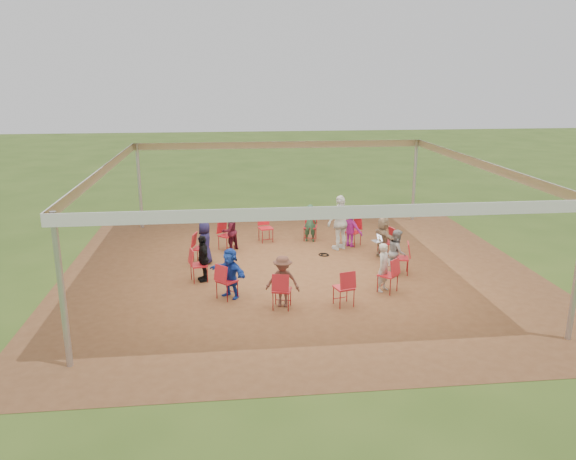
{
  "coord_description": "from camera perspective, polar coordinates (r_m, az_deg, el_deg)",
  "views": [
    {
      "loc": [
        -1.98,
        -14.91,
        5.3
      ],
      "look_at": [
        -0.26,
        0.3,
        1.06
      ],
      "focal_mm": 35.0,
      "sensor_mm": 36.0,
      "label": 1
    }
  ],
  "objects": [
    {
      "name": "person_seated_6",
      "position": [
        13.81,
        -5.89,
        -4.36
      ],
      "size": [
        1.12,
        1.13,
        1.25
      ],
      "primitive_type": "imported",
      "rotation": [
        0.0,
        0.0,
        -0.79
      ],
      "color": "#193CA5",
      "rests_on": "ground"
    },
    {
      "name": "chair_1",
      "position": [
        18.04,
        6.62,
        -0.21
      ],
      "size": [
        0.61,
        0.61,
        0.9
      ],
      "primitive_type": null,
      "rotation": [
        0.0,
        0.0,
        2.35
      ],
      "color": "red",
      "rests_on": "ground"
    },
    {
      "name": "chair_5",
      "position": [
        16.41,
        -8.81,
        -1.88
      ],
      "size": [
        0.54,
        0.52,
        0.9
      ],
      "primitive_type": null,
      "rotation": [
        0.0,
        0.0,
        -1.84
      ],
      "color": "red",
      "rests_on": "ground"
    },
    {
      "name": "chair_0",
      "position": [
        17.03,
        9.96,
        -1.29
      ],
      "size": [
        0.53,
        0.52,
        0.9
      ],
      "primitive_type": null,
      "rotation": [
        0.0,
        0.0,
        1.83
      ],
      "color": "red",
      "rests_on": "ground"
    },
    {
      "name": "person_seated_5",
      "position": [
        14.98,
        -8.62,
        -2.85
      ],
      "size": [
        0.55,
        0.8,
        1.25
      ],
      "primitive_type": "imported",
      "rotation": [
        0.0,
        0.0,
        -1.31
      ],
      "color": "black",
      "rests_on": "ground"
    },
    {
      "name": "tent",
      "position": [
        15.32,
        1.11,
        4.48
      ],
      "size": [
        10.33,
        10.33,
        3.0
      ],
      "color": "#B2B2B7",
      "rests_on": "ground"
    },
    {
      "name": "standing_person",
      "position": [
        17.51,
        5.38,
        0.77
      ],
      "size": [
        1.14,
        0.93,
        1.73
      ],
      "primitive_type": "imported",
      "rotation": [
        0.0,
        0.0,
        3.63
      ],
      "color": "white",
      "rests_on": "ground"
    },
    {
      "name": "dirt_patch",
      "position": [
        15.95,
        1.06,
        -3.9
      ],
      "size": [
        13.0,
        13.0,
        0.0
      ],
      "primitive_type": "plane",
      "color": "brown",
      "rests_on": "ground"
    },
    {
      "name": "chair_2",
      "position": [
        18.51,
        2.27,
        0.29
      ],
      "size": [
        0.52,
        0.54,
        0.9
      ],
      "primitive_type": null,
      "rotation": [
        0.0,
        0.0,
        2.87
      ],
      "color": "red",
      "rests_on": "ground"
    },
    {
      "name": "cable_coil",
      "position": [
        17.1,
        3.69,
        -2.52
      ],
      "size": [
        0.33,
        0.33,
        0.03
      ],
      "rotation": [
        0.0,
        0.0,
        0.05
      ],
      "color": "black",
      "rests_on": "ground"
    },
    {
      "name": "person_seated_8",
      "position": [
        14.33,
        9.72,
        -3.76
      ],
      "size": [
        0.53,
        0.53,
        1.25
      ],
      "primitive_type": "imported",
      "rotation": [
        0.0,
        0.0,
        0.78
      ],
      "color": "#B8B1A3",
      "rests_on": "ground"
    },
    {
      "name": "person_seated_1",
      "position": [
        17.89,
        6.43,
        0.27
      ],
      "size": [
        0.85,
        0.85,
        1.25
      ],
      "primitive_type": "imported",
      "rotation": [
        0.0,
        0.0,
        2.35
      ],
      "color": "#85146C",
      "rests_on": "ground"
    },
    {
      "name": "chair_6",
      "position": [
        15.02,
        -9.04,
        -3.55
      ],
      "size": [
        0.53,
        0.52,
        0.9
      ],
      "primitive_type": null,
      "rotation": [
        0.0,
        0.0,
        -1.31
      ],
      "color": "red",
      "rests_on": "ground"
    },
    {
      "name": "person_seated_2",
      "position": [
        18.35,
        2.24,
        0.74
      ],
      "size": [
        0.52,
        0.41,
        1.25
      ],
      "primitive_type": "imported",
      "rotation": [
        0.0,
        0.0,
        2.87
      ],
      "color": "#2B5338",
      "rests_on": "ground"
    },
    {
      "name": "person_seated_7",
      "position": [
        13.2,
        -0.55,
        -5.22
      ],
      "size": [
        0.88,
        0.6,
        1.25
      ],
      "primitive_type": "imported",
      "rotation": [
        0.0,
        0.0,
        -0.27
      ],
      "color": "brown",
      "rests_on": "ground"
    },
    {
      "name": "person_seated_9",
      "position": [
        15.63,
        11.01,
        -2.18
      ],
      "size": [
        0.5,
        0.68,
        1.25
      ],
      "primitive_type": "imported",
      "rotation": [
        0.0,
        0.0,
        1.3
      ],
      "color": "gray",
      "rests_on": "ground"
    },
    {
      "name": "chair_9",
      "position": [
        13.37,
        5.69,
        -5.86
      ],
      "size": [
        0.52,
        0.53,
        0.9
      ],
      "primitive_type": null,
      "rotation": [
        0.0,
        0.0,
        0.26
      ],
      "color": "red",
      "rests_on": "ground"
    },
    {
      "name": "ground",
      "position": [
        15.95,
        1.06,
        -3.92
      ],
      "size": [
        80.0,
        80.0,
        0.0
      ],
      "primitive_type": "plane",
      "color": "#3A551A",
      "rests_on": "ground"
    },
    {
      "name": "chair_4",
      "position": [
        17.61,
        -6.25,
        -0.58
      ],
      "size": [
        0.61,
        0.61,
        0.9
      ],
      "primitive_type": null,
      "rotation": [
        0.0,
        0.0,
        -2.36
      ],
      "color": "red",
      "rests_on": "ground"
    },
    {
      "name": "chair_11",
      "position": [
        15.69,
        11.42,
        -2.83
      ],
      "size": [
        0.54,
        0.52,
        0.9
      ],
      "primitive_type": null,
      "rotation": [
        0.0,
        0.0,
        1.3
      ],
      "color": "red",
      "rests_on": "ground"
    },
    {
      "name": "person_seated_4",
      "position": [
        16.32,
        -8.44,
        -1.3
      ],
      "size": [
        0.49,
        0.68,
        1.25
      ],
      "primitive_type": "imported",
      "rotation": [
        0.0,
        0.0,
        -1.84
      ],
      "color": "#1B173C",
      "rests_on": "ground"
    },
    {
      "name": "chair_7",
      "position": [
        13.79,
        -6.22,
        -5.19
      ],
      "size": [
        0.61,
        0.61,
        0.9
      ],
      "primitive_type": null,
      "rotation": [
        0.0,
        0.0,
        -0.79
      ],
      "color": "red",
      "rests_on": "ground"
    },
    {
      "name": "person_seated_0",
      "position": [
        16.92,
        9.64,
        -0.75
      ],
      "size": [
        0.71,
        1.23,
        1.25
      ],
      "primitive_type": "imported",
      "rotation": [
        0.0,
        0.0,
        1.83
      ],
      "color": "#987D5F",
      "rests_on": "ground"
    },
    {
      "name": "person_seated_3",
      "position": [
        17.48,
        -5.99,
        -0.09
      ],
      "size": [
        0.68,
        0.67,
        1.25
      ],
      "primitive_type": "imported",
      "rotation": [
        0.0,
        0.0,
        -2.36
      ],
      "color": "#430E1B",
      "rests_on": "ground"
    },
    {
      "name": "chair_10",
      "position": [
        14.33,
        10.11,
        -4.53
      ],
      "size": [
        0.61,
        0.61,
        0.9
      ],
      "primitive_type": null,
      "rotation": [
        0.0,
        0.0,
        0.78
      ],
      "color": "red",
      "rests_on": "ground"
    },
    {
      "name": "chair_3",
      "position": [
        18.36,
        -2.28,
        0.16
      ],
      "size": [
        0.52,
        0.53,
        0.9
      ],
      "primitive_type": null,
      "rotation": [
        0.0,
        0.0,
        -2.89
      ],
      "color": "red",
      "rests_on": "ground"
    },
    {
      "name": "laptop",
      "position": [
        16.85,
        9.15,
        -0.93
      ],
      "size": [
        0.31,
        0.36,
        0.21
      ],
      "rotation": [
        0.0,
        0.0,
        1.83
      ],
      "color": "#B7B7BC",
      "rests_on": "ground"
    },
    {
      "name": "chair_8",
      "position": [
        13.16,
        -0.63,
        -6.14
      ],
      "size": [
        0.52,
        0.54,
        0.9
      ],
      "primitive_type": null,
      "rotation": [
        0.0,
        0.0,
        -0.27
      ],
      "color": "red",
      "rests_on": "ground"
    }
  ]
}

